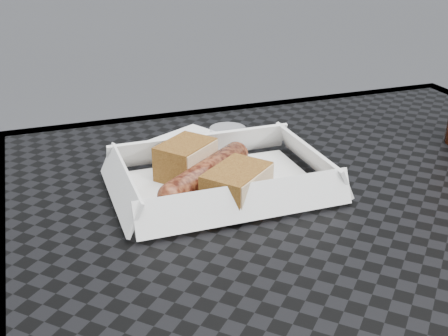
{
  "coord_description": "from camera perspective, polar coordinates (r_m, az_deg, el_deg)",
  "views": [
    {
      "loc": [
        -0.33,
        -0.45,
        1.04
      ],
      "look_at": [
        -0.13,
        0.1,
        0.78
      ],
      "focal_mm": 45.0,
      "sensor_mm": 36.0,
      "label": 1
    }
  ],
  "objects": [
    {
      "name": "patio_table",
      "position": [
        0.67,
        13.96,
        -9.96
      ],
      "size": [
        0.8,
        0.8,
        0.74
      ],
      "color": "black",
      "rests_on": "ground"
    },
    {
      "name": "food_tray",
      "position": [
        0.66,
        -0.29,
        -1.87
      ],
      "size": [
        0.22,
        0.15,
        0.0
      ],
      "primitive_type": "cube",
      "color": "white",
      "rests_on": "patio_table"
    },
    {
      "name": "bratwurst",
      "position": [
        0.65,
        -1.81,
        -0.57
      ],
      "size": [
        0.14,
        0.12,
        0.03
      ],
      "rotation": [
        0.0,
        0.0,
        0.68
      ],
      "color": "brown",
      "rests_on": "food_tray"
    },
    {
      "name": "bread_near",
      "position": [
        0.68,
        -3.91,
        0.88
      ],
      "size": [
        0.08,
        0.08,
        0.04
      ],
      "primitive_type": "cube",
      "rotation": [
        0.0,
        0.0,
        0.68
      ],
      "color": "brown",
      "rests_on": "food_tray"
    },
    {
      "name": "bread_far",
      "position": [
        0.62,
        1.31,
        -1.77
      ],
      "size": [
        0.09,
        0.09,
        0.04
      ],
      "primitive_type": "cube",
      "rotation": [
        0.0,
        0.0,
        0.68
      ],
      "color": "brown",
      "rests_on": "food_tray"
    },
    {
      "name": "veg_garnish",
      "position": [
        0.63,
        5.34,
        -2.98
      ],
      "size": [
        0.03,
        0.03,
        0.0
      ],
      "color": "red",
      "rests_on": "food_tray"
    },
    {
      "name": "napkin",
      "position": [
        0.79,
        -3.15,
        2.32
      ],
      "size": [
        0.16,
        0.16,
        0.0
      ],
      "primitive_type": "cube",
      "rotation": [
        0.0,
        0.0,
        0.49
      ],
      "color": "white",
      "rests_on": "patio_table"
    },
    {
      "name": "condiment_cup_sauce",
      "position": [
        0.72,
        -3.81,
        1.53
      ],
      "size": [
        0.05,
        0.05,
        0.03
      ],
      "primitive_type": "cylinder",
      "color": "#960A0E",
      "rests_on": "patio_table"
    },
    {
      "name": "condiment_cup_empty",
      "position": [
        0.77,
        0.38,
        3.03
      ],
      "size": [
        0.05,
        0.05,
        0.03
      ],
      "primitive_type": "cylinder",
      "color": "silver",
      "rests_on": "patio_table"
    }
  ]
}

